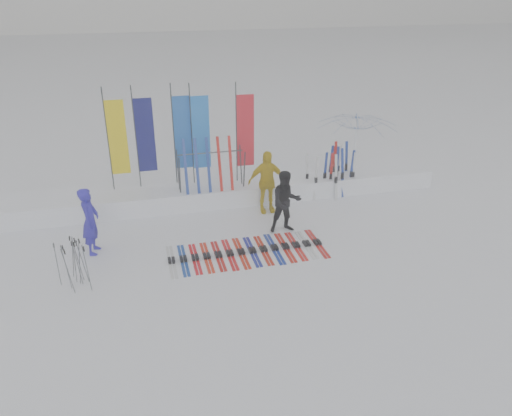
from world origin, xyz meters
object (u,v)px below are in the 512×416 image
object	(u,v)px
person_black	(286,202)
ski_row	(247,251)
person_blue	(90,221)
person_yellow	(266,182)
ski_rack	(211,165)
tent_canopy	(355,149)

from	to	relation	value
person_black	ski_row	bearing A→B (deg)	-143.71
person_blue	person_yellow	xyz separation A→B (m)	(5.11, 1.35, 0.06)
ski_rack	tent_canopy	bearing A→B (deg)	8.02
person_blue	tent_canopy	distance (m)	9.17
person_black	ski_row	xyz separation A→B (m)	(-1.37, -0.96, -0.87)
ski_row	ski_rack	distance (m)	3.48
person_blue	person_black	size ratio (longest dim) A/B	1.01
person_black	ski_rack	size ratio (longest dim) A/B	0.89
ski_row	ski_rack	bearing A→B (deg)	96.83
person_black	person_yellow	xyz separation A→B (m)	(-0.19, 1.42, 0.07)
person_blue	person_yellow	distance (m)	5.28
person_blue	ski_rack	bearing A→B (deg)	-48.00
person_yellow	ski_rack	xyz separation A→B (m)	(-1.56, 0.81, 0.40)
person_yellow	ski_row	bearing A→B (deg)	-116.78
person_yellow	ski_rack	world-z (taller)	person_yellow
tent_canopy	ski_rack	bearing A→B (deg)	-171.98
ski_rack	ski_row	bearing A→B (deg)	-83.17
person_black	ski_row	distance (m)	1.88
ski_row	person_black	bearing A→B (deg)	35.05
tent_canopy	ski_row	world-z (taller)	tent_canopy
person_blue	ski_rack	distance (m)	4.18
person_blue	ski_row	bearing A→B (deg)	-93.99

